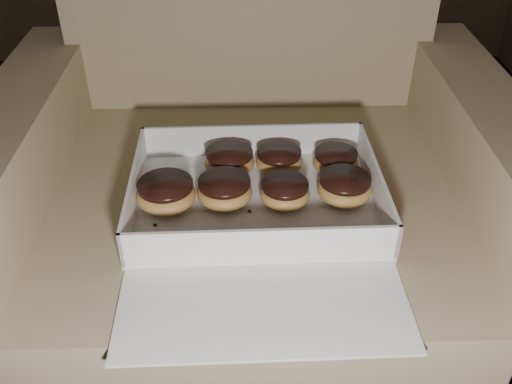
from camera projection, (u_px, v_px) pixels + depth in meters
The scene contains 13 objects.
armchair at pixel (253, 217), 1.23m from camera, with size 1.01×0.85×1.05m.
bakery_box at pixel (259, 214), 0.99m from camera, with size 0.44×0.52×0.07m.
donut_a at pixel (344, 188), 1.01m from camera, with size 0.10×0.10×0.05m.
donut_b at pixel (285, 192), 1.01m from camera, with size 0.09×0.09×0.04m.
donut_c at pixel (225, 191), 1.01m from camera, with size 0.10×0.10×0.05m.
donut_d at pixel (229, 161), 1.09m from camera, with size 0.10×0.10×0.05m.
donut_e at pixel (166, 194), 1.00m from camera, with size 0.10×0.10×0.05m.
donut_f at pixel (279, 160), 1.09m from camera, with size 0.09×0.09×0.05m.
donut_g at pixel (335, 161), 1.09m from camera, with size 0.09×0.09×0.04m.
crumb_a at pixel (143, 251), 0.91m from camera, with size 0.01×0.01×0.00m, color black.
crumb_b at pixel (155, 225), 0.97m from camera, with size 0.01×0.01×0.00m, color black.
crumb_c at pixel (249, 211), 1.00m from camera, with size 0.01×0.01×0.00m, color black.
crumb_d at pixel (194, 232), 0.95m from camera, with size 0.01×0.01×0.00m, color black.
Camera 1 is at (0.76, -0.35, 1.09)m, focal length 40.00 mm.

